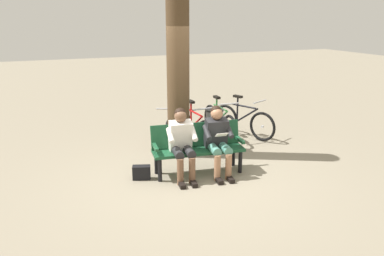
# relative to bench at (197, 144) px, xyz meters

# --- Properties ---
(ground_plane) EXTENTS (40.00, 40.00, 0.00)m
(ground_plane) POSITION_rel_bench_xyz_m (0.10, 0.18, -0.51)
(ground_plane) COLOR gray
(bench) EXTENTS (1.65, 0.67, 0.87)m
(bench) POSITION_rel_bench_xyz_m (0.00, 0.00, 0.00)
(bench) COLOR #194C2D
(bench) RESTS_ON ground
(person_reading) EXTENTS (0.52, 0.80, 1.20)m
(person_reading) POSITION_rel_bench_xyz_m (-0.30, 0.20, 0.16)
(person_reading) COLOR #262628
(person_reading) RESTS_ON ground
(person_companion) EXTENTS (0.52, 0.80, 1.20)m
(person_companion) POSITION_rel_bench_xyz_m (0.34, 0.12, 0.16)
(person_companion) COLOR white
(person_companion) RESTS_ON ground
(handbag) EXTENTS (0.33, 0.23, 0.24)m
(handbag) POSITION_rel_bench_xyz_m (1.01, -0.04, -0.39)
(handbag) COLOR black
(handbag) RESTS_ON ground
(tree_trunk) EXTENTS (0.43, 0.43, 4.19)m
(tree_trunk) POSITION_rel_bench_xyz_m (-0.01, -0.98, 1.59)
(tree_trunk) COLOR #4C3823
(tree_trunk) RESTS_ON ground
(litter_bin) EXTENTS (0.37, 0.37, 0.88)m
(litter_bin) POSITION_rel_bench_xyz_m (-0.75, -0.88, -0.07)
(litter_bin) COLOR slate
(litter_bin) RESTS_ON ground
(bicycle_blue) EXTENTS (0.77, 1.55, 0.94)m
(bicycle_blue) POSITION_rel_bench_xyz_m (-1.79, -1.51, -0.15)
(bicycle_blue) COLOR black
(bicycle_blue) RESTS_ON ground
(bicycle_black) EXTENTS (0.48, 1.68, 0.94)m
(bicycle_black) POSITION_rel_bench_xyz_m (-1.22, -1.59, -0.15)
(bicycle_black) COLOR black
(bicycle_black) RESTS_ON ground
(bicycle_red) EXTENTS (0.48, 1.68, 0.94)m
(bicycle_red) POSITION_rel_bench_xyz_m (-0.53, -1.39, -0.15)
(bicycle_red) COLOR black
(bicycle_red) RESTS_ON ground
(bicycle_green) EXTENTS (0.78, 1.55, 0.94)m
(bicycle_green) POSITION_rel_bench_xyz_m (-0.06, -1.63, -0.15)
(bicycle_green) COLOR black
(bicycle_green) RESTS_ON ground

